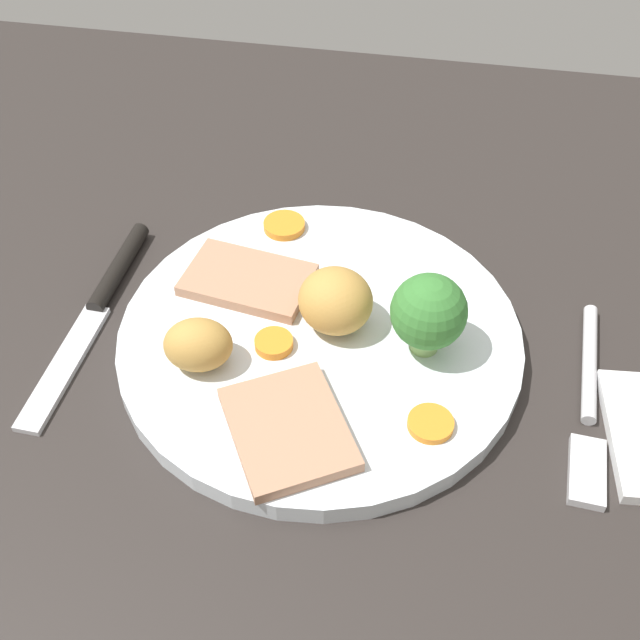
# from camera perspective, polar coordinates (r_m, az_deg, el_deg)

# --- Properties ---
(dining_table) EXTENTS (1.20, 0.84, 0.04)m
(dining_table) POSITION_cam_1_polar(r_m,az_deg,el_deg) (0.50, 2.94, -6.00)
(dining_table) COLOR #2B2623
(dining_table) RESTS_ON ground
(dinner_plate) EXTENTS (0.26, 0.26, 0.01)m
(dinner_plate) POSITION_cam_1_polar(r_m,az_deg,el_deg) (0.51, -0.00, -1.33)
(dinner_plate) COLOR white
(dinner_plate) RESTS_ON dining_table
(meat_slice_main) EXTENTS (0.09, 0.07, 0.01)m
(meat_slice_main) POSITION_cam_1_polar(r_m,az_deg,el_deg) (0.53, -5.26, 2.93)
(meat_slice_main) COLOR tan
(meat_slice_main) RESTS_ON dinner_plate
(meat_slice_under) EXTENTS (0.09, 0.10, 0.01)m
(meat_slice_under) POSITION_cam_1_polar(r_m,az_deg,el_deg) (0.45, -2.32, -7.90)
(meat_slice_under) COLOR tan
(meat_slice_under) RESTS_ON dinner_plate
(roast_potato_left) EXTENTS (0.06, 0.06, 0.04)m
(roast_potato_left) POSITION_cam_1_polar(r_m,az_deg,el_deg) (0.49, 1.14, 1.41)
(roast_potato_left) COLOR #BC8C42
(roast_potato_left) RESTS_ON dinner_plate
(roast_potato_right) EXTENTS (0.05, 0.04, 0.03)m
(roast_potato_right) POSITION_cam_1_polar(r_m,az_deg,el_deg) (0.48, -8.85, -1.79)
(roast_potato_right) COLOR #BC8C42
(roast_potato_right) RESTS_ON dinner_plate
(carrot_coin_front) EXTENTS (0.03, 0.03, 0.01)m
(carrot_coin_front) POSITION_cam_1_polar(r_m,az_deg,el_deg) (0.57, -2.62, 6.89)
(carrot_coin_front) COLOR orange
(carrot_coin_front) RESTS_ON dinner_plate
(carrot_coin_back) EXTENTS (0.03, 0.03, 0.00)m
(carrot_coin_back) POSITION_cam_1_polar(r_m,az_deg,el_deg) (0.46, 8.04, -7.46)
(carrot_coin_back) COLOR orange
(carrot_coin_back) RESTS_ON dinner_plate
(carrot_coin_side) EXTENTS (0.02, 0.02, 0.01)m
(carrot_coin_side) POSITION_cam_1_polar(r_m,az_deg,el_deg) (0.49, -3.38, -1.69)
(carrot_coin_side) COLOR orange
(carrot_coin_side) RESTS_ON dinner_plate
(broccoli_floret) EXTENTS (0.05, 0.05, 0.06)m
(broccoli_floret) POSITION_cam_1_polar(r_m,az_deg,el_deg) (0.47, 7.90, 0.52)
(broccoli_floret) COLOR #8CB766
(broccoli_floret) RESTS_ON dinner_plate
(fork) EXTENTS (0.02, 0.15, 0.01)m
(fork) POSITION_cam_1_polar(r_m,az_deg,el_deg) (0.50, 18.94, -5.80)
(fork) COLOR silver
(fork) RESTS_ON dining_table
(knife) EXTENTS (0.02, 0.19, 0.01)m
(knife) POSITION_cam_1_polar(r_m,az_deg,el_deg) (0.55, -15.68, 1.34)
(knife) COLOR black
(knife) RESTS_ON dining_table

